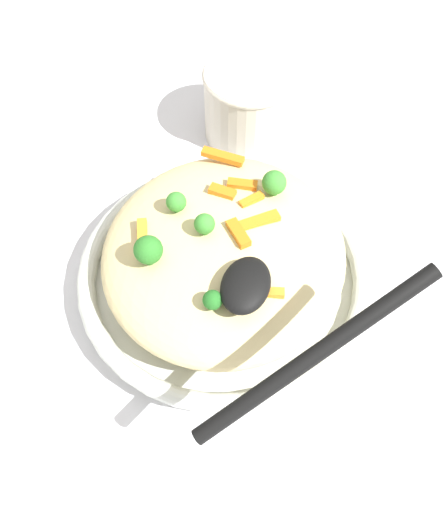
# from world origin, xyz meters

# --- Properties ---
(ground_plane) EXTENTS (2.40, 2.40, 0.00)m
(ground_plane) POSITION_xyz_m (0.00, 0.00, 0.00)
(ground_plane) COLOR silver
(serving_bowl) EXTENTS (0.28, 0.28, 0.04)m
(serving_bowl) POSITION_xyz_m (0.00, 0.00, 0.02)
(serving_bowl) COLOR silver
(serving_bowl) RESTS_ON ground_plane
(pasta_mound) EXTENTS (0.24, 0.22, 0.06)m
(pasta_mound) POSITION_xyz_m (0.00, 0.00, 0.06)
(pasta_mound) COLOR #DBC689
(pasta_mound) RESTS_ON serving_bowl
(carrot_piece_0) EXTENTS (0.02, 0.02, 0.01)m
(carrot_piece_0) POSITION_xyz_m (-0.04, 0.01, 0.09)
(carrot_piece_0) COLOR orange
(carrot_piece_0) RESTS_ON pasta_mound
(carrot_piece_1) EXTENTS (0.03, 0.04, 0.01)m
(carrot_piece_1) POSITION_xyz_m (-0.02, 0.02, 0.09)
(carrot_piece_1) COLOR orange
(carrot_piece_1) RESTS_ON pasta_mound
(carrot_piece_2) EXTENTS (0.01, 0.03, 0.01)m
(carrot_piece_2) POSITION_xyz_m (-0.06, -0.00, 0.09)
(carrot_piece_2) COLOR orange
(carrot_piece_2) RESTS_ON pasta_mound
(carrot_piece_3) EXTENTS (0.01, 0.03, 0.01)m
(carrot_piece_3) POSITION_xyz_m (0.05, 0.05, 0.09)
(carrot_piece_3) COLOR orange
(carrot_piece_3) RESTS_ON pasta_mound
(carrot_piece_4) EXTENTS (0.04, 0.02, 0.01)m
(carrot_piece_4) POSITION_xyz_m (0.02, -0.07, 0.09)
(carrot_piece_4) COLOR orange
(carrot_piece_4) RESTS_ON pasta_mound
(carrot_piece_5) EXTENTS (0.01, 0.03, 0.01)m
(carrot_piece_5) POSITION_xyz_m (-0.04, -0.01, 0.09)
(carrot_piece_5) COLOR orange
(carrot_piece_5) RESTS_ON pasta_mound
(carrot_piece_6) EXTENTS (0.03, 0.03, 0.01)m
(carrot_piece_6) POSITION_xyz_m (0.00, 0.01, 0.10)
(carrot_piece_6) COLOR orange
(carrot_piece_6) RESTS_ON pasta_mound
(carrot_piece_7) EXTENTS (0.01, 0.04, 0.01)m
(carrot_piece_7) POSITION_xyz_m (-0.09, -0.03, 0.09)
(carrot_piece_7) COLOR orange
(carrot_piece_7) RESTS_ON pasta_mound
(broccoli_floret_0) EXTENTS (0.02, 0.02, 0.02)m
(broccoli_floret_0) POSITION_xyz_m (0.01, -0.02, 0.11)
(broccoli_floret_0) COLOR #377928
(broccoli_floret_0) RESTS_ON pasta_mound
(broccoli_floret_1) EXTENTS (0.02, 0.02, 0.03)m
(broccoli_floret_1) POSITION_xyz_m (-0.06, 0.03, 0.10)
(broccoli_floret_1) COLOR #377928
(broccoli_floret_1) RESTS_ON pasta_mound
(broccoli_floret_2) EXTENTS (0.02, 0.02, 0.02)m
(broccoli_floret_2) POSITION_xyz_m (-0.01, -0.05, 0.10)
(broccoli_floret_2) COLOR #377928
(broccoli_floret_2) RESTS_ON pasta_mound
(broccoli_floret_3) EXTENTS (0.03, 0.03, 0.03)m
(broccoli_floret_3) POSITION_xyz_m (0.04, -0.05, 0.10)
(broccoli_floret_3) COLOR #296820
(broccoli_floret_3) RESTS_ON pasta_mound
(broccoli_floret_4) EXTENTS (0.02, 0.02, 0.02)m
(broccoli_floret_4) POSITION_xyz_m (0.07, 0.01, 0.10)
(broccoli_floret_4) COLOR #205B1C
(broccoli_floret_4) RESTS_ON pasta_mound
(serving_spoon) EXTENTS (0.16, 0.15, 0.09)m
(serving_spoon) POSITION_xyz_m (0.08, 0.06, 0.12)
(serving_spoon) COLOR black
(serving_spoon) RESTS_ON pasta_mound
(companion_bowl) EXTENTS (0.11, 0.11, 0.09)m
(companion_bowl) POSITION_xyz_m (-0.22, -0.04, 0.05)
(companion_bowl) COLOR beige
(companion_bowl) RESTS_ON ground_plane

